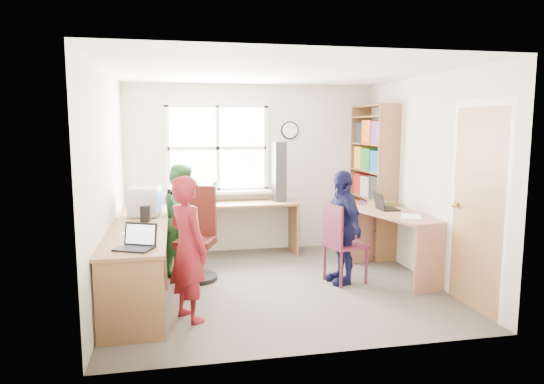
# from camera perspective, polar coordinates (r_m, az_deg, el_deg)

# --- Properties ---
(room) EXTENTS (3.64, 3.44, 2.44)m
(room) POSITION_cam_1_polar(r_m,az_deg,el_deg) (5.48, 0.43, 1.52)
(room) COLOR #484138
(room) RESTS_ON ground
(l_desk) EXTENTS (2.38, 2.95, 0.75)m
(l_desk) POSITION_cam_1_polar(r_m,az_deg,el_deg) (5.14, -13.36, -7.77)
(l_desk) COLOR brown
(l_desk) RESTS_ON ground
(right_desk) EXTENTS (0.92, 1.45, 0.78)m
(right_desk) POSITION_cam_1_polar(r_m,az_deg,el_deg) (6.07, 14.54, -4.36)
(right_desk) COLOR #B17258
(right_desk) RESTS_ON ground
(bookshelf) EXTENTS (0.30, 1.02, 2.10)m
(bookshelf) POSITION_cam_1_polar(r_m,az_deg,el_deg) (7.03, 11.77, 0.99)
(bookshelf) COLOR brown
(bookshelf) RESTS_ON ground
(swivel_chair) EXTENTS (0.65, 0.65, 1.10)m
(swivel_chair) POSITION_cam_1_polar(r_m,az_deg,el_deg) (5.87, -8.80, -5.53)
(swivel_chair) COLOR black
(swivel_chair) RESTS_ON ground
(wooden_chair) EXTENTS (0.49, 0.49, 0.93)m
(wooden_chair) POSITION_cam_1_polar(r_m,az_deg,el_deg) (5.66, 8.06, -5.66)
(wooden_chair) COLOR #591D2F
(wooden_chair) RESTS_ON ground
(crt_monitor) EXTENTS (0.39, 0.36, 0.34)m
(crt_monitor) POSITION_cam_1_polar(r_m,az_deg,el_deg) (5.92, -14.77, -1.13)
(crt_monitor) COLOR #AFB0B4
(crt_monitor) RESTS_ON l_desk
(laptop_left) EXTENTS (0.39, 0.37, 0.21)m
(laptop_left) POSITION_cam_1_polar(r_m,az_deg,el_deg) (4.43, -15.60, -5.76)
(laptop_left) COLOR black
(laptop_left) RESTS_ON l_desk
(laptop_right) EXTENTS (0.27, 0.32, 0.21)m
(laptop_right) POSITION_cam_1_polar(r_m,az_deg,el_deg) (6.21, 13.07, -1.58)
(laptop_right) COLOR black
(laptop_right) RESTS_ON right_desk
(speaker_a) EXTENTS (0.11, 0.11, 0.18)m
(speaker_a) POSITION_cam_1_polar(r_m,az_deg,el_deg) (5.59, -14.70, -2.50)
(speaker_a) COLOR black
(speaker_a) RESTS_ON l_desk
(speaker_b) EXTENTS (0.11, 0.11, 0.17)m
(speaker_b) POSITION_cam_1_polar(r_m,az_deg,el_deg) (6.10, -14.92, -1.71)
(speaker_b) COLOR black
(speaker_b) RESTS_ON l_desk
(cd_tower) EXTENTS (0.19, 0.18, 0.84)m
(cd_tower) POSITION_cam_1_polar(r_m,az_deg,el_deg) (6.85, 0.85, 2.39)
(cd_tower) COLOR black
(cd_tower) RESTS_ON l_desk
(game_box) EXTENTS (0.32, 0.32, 0.06)m
(game_box) POSITION_cam_1_polar(r_m,az_deg,el_deg) (6.54, 12.88, -1.28)
(game_box) COLOR #B5162B
(game_box) RESTS_ON right_desk
(paper_a) EXTENTS (0.31, 0.35, 0.00)m
(paper_a) POSITION_cam_1_polar(r_m,az_deg,el_deg) (4.99, -15.71, -4.82)
(paper_a) COLOR white
(paper_a) RESTS_ON l_desk
(paper_b) EXTENTS (0.34, 0.38, 0.00)m
(paper_b) POSITION_cam_1_polar(r_m,az_deg,el_deg) (5.84, 16.06, -2.75)
(paper_b) COLOR white
(paper_b) RESTS_ON right_desk
(potted_plant) EXTENTS (0.20, 0.18, 0.31)m
(potted_plant) POSITION_cam_1_polar(r_m,az_deg,el_deg) (6.79, -7.05, 0.03)
(potted_plant) COLOR #31752F
(potted_plant) RESTS_ON l_desk
(person_red) EXTENTS (0.54, 0.60, 1.37)m
(person_red) POSITION_cam_1_polar(r_m,az_deg,el_deg) (4.60, -9.84, -6.57)
(person_red) COLOR maroon
(person_red) RESTS_ON ground
(person_green) EXTENTS (0.75, 0.82, 1.35)m
(person_green) POSITION_cam_1_polar(r_m,az_deg,el_deg) (6.12, -10.35, -3.07)
(person_green) COLOR #2E692A
(person_green) RESTS_ON ground
(person_navy) EXTENTS (0.43, 0.81, 1.31)m
(person_navy) POSITION_cam_1_polar(r_m,az_deg,el_deg) (5.66, 8.23, -4.09)
(person_navy) COLOR #12143A
(person_navy) RESTS_ON ground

